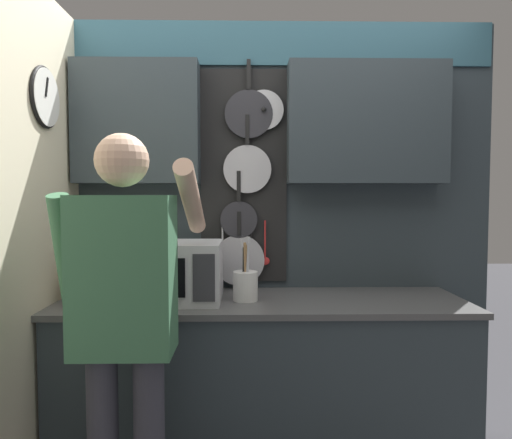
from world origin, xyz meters
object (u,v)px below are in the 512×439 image
(knife_block, at_px, (90,281))
(person, at_px, (125,308))
(utensil_crock, at_px, (245,284))
(microwave, at_px, (175,272))

(knife_block, distance_m, person, 0.62)
(knife_block, bearing_deg, utensil_crock, 0.05)
(microwave, height_order, utensil_crock, utensil_crock)
(utensil_crock, bearing_deg, person, -130.93)
(microwave, bearing_deg, knife_block, 179.91)
(microwave, bearing_deg, utensil_crock, 0.21)
(microwave, height_order, knife_block, microwave)
(microwave, distance_m, utensil_crock, 0.36)
(microwave, relative_size, knife_block, 1.71)
(knife_block, height_order, person, person)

